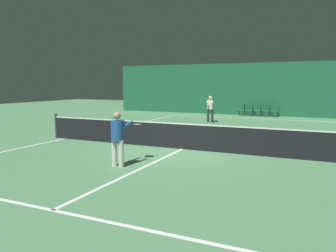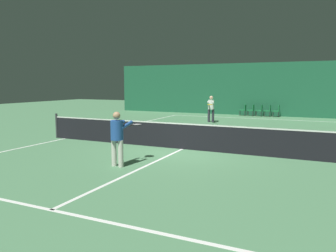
{
  "view_description": "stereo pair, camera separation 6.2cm",
  "coord_description": "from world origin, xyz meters",
  "px_view_note": "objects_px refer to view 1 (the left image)",
  "views": [
    {
      "loc": [
        4.41,
        -10.82,
        2.34
      ],
      "look_at": [
        -0.29,
        -0.61,
        0.9
      ],
      "focal_mm": 35.0,
      "sensor_mm": 36.0,
      "label": 1
    },
    {
      "loc": [
        4.47,
        -10.8,
        2.34
      ],
      "look_at": [
        -0.29,
        -0.61,
        0.9
      ],
      "focal_mm": 35.0,
      "sensor_mm": 36.0,
      "label": 2
    }
  ],
  "objects_px": {
    "tennis_net": "(182,135)",
    "courtside_chair_0": "(243,109)",
    "courtside_chair_2": "(259,110)",
    "courtside_chair_4": "(276,110)",
    "player_near": "(118,135)",
    "player_far": "(210,107)",
    "courtside_chair_1": "(251,109)",
    "courtside_chair_3": "(267,110)"
  },
  "relations": [
    {
      "from": "tennis_net",
      "to": "player_near",
      "type": "distance_m",
      "value": 3.18
    },
    {
      "from": "player_near",
      "to": "player_far",
      "type": "xyz_separation_m",
      "value": [
        -0.96,
        11.7,
        0.03
      ]
    },
    {
      "from": "player_far",
      "to": "courtside_chair_2",
      "type": "distance_m",
      "value": 5.5
    },
    {
      "from": "courtside_chair_1",
      "to": "player_near",
      "type": "bearing_deg",
      "value": -2.0
    },
    {
      "from": "player_near",
      "to": "courtside_chair_2",
      "type": "distance_m",
      "value": 16.79
    },
    {
      "from": "tennis_net",
      "to": "courtside_chair_3",
      "type": "xyz_separation_m",
      "value": [
        1.07,
        13.67,
        -0.03
      ]
    },
    {
      "from": "courtside_chair_4",
      "to": "player_near",
      "type": "bearing_deg",
      "value": -8.06
    },
    {
      "from": "player_near",
      "to": "courtside_chair_3",
      "type": "xyz_separation_m",
      "value": [
        1.78,
        16.74,
        -0.43
      ]
    },
    {
      "from": "tennis_net",
      "to": "courtside_chair_4",
      "type": "relative_size",
      "value": 14.29
    },
    {
      "from": "courtside_chair_3",
      "to": "courtside_chair_4",
      "type": "xyz_separation_m",
      "value": [
        0.6,
        0.0,
        0.0
      ]
    },
    {
      "from": "courtside_chair_1",
      "to": "courtside_chair_2",
      "type": "bearing_deg",
      "value": 90.0
    },
    {
      "from": "player_near",
      "to": "courtside_chair_3",
      "type": "height_order",
      "value": "player_near"
    },
    {
      "from": "player_far",
      "to": "courtside_chair_4",
      "type": "bearing_deg",
      "value": 133.36
    },
    {
      "from": "player_far",
      "to": "courtside_chair_0",
      "type": "relative_size",
      "value": 1.93
    },
    {
      "from": "tennis_net",
      "to": "courtside_chair_3",
      "type": "distance_m",
      "value": 13.71
    },
    {
      "from": "courtside_chair_0",
      "to": "courtside_chair_4",
      "type": "xyz_separation_m",
      "value": [
        2.38,
        0.0,
        0.0
      ]
    },
    {
      "from": "courtside_chair_1",
      "to": "courtside_chair_2",
      "type": "relative_size",
      "value": 1.0
    },
    {
      "from": "courtside_chair_1",
      "to": "courtside_chair_4",
      "type": "relative_size",
      "value": 1.0
    },
    {
      "from": "player_far",
      "to": "courtside_chair_2",
      "type": "relative_size",
      "value": 1.93
    },
    {
      "from": "tennis_net",
      "to": "courtside_chair_0",
      "type": "height_order",
      "value": "tennis_net"
    },
    {
      "from": "tennis_net",
      "to": "player_near",
      "type": "xyz_separation_m",
      "value": [
        -0.71,
        -3.07,
        0.41
      ]
    },
    {
      "from": "courtside_chair_2",
      "to": "courtside_chair_4",
      "type": "bearing_deg",
      "value": 90.0
    },
    {
      "from": "courtside_chair_0",
      "to": "courtside_chair_2",
      "type": "height_order",
      "value": "same"
    },
    {
      "from": "tennis_net",
      "to": "courtside_chair_2",
      "type": "bearing_deg",
      "value": 88.03
    },
    {
      "from": "tennis_net",
      "to": "courtside_chair_3",
      "type": "bearing_deg",
      "value": 85.54
    },
    {
      "from": "player_near",
      "to": "courtside_chair_0",
      "type": "bearing_deg",
      "value": 5.57
    },
    {
      "from": "player_near",
      "to": "courtside_chair_4",
      "type": "xyz_separation_m",
      "value": [
        2.37,
        16.74,
        -0.43
      ]
    },
    {
      "from": "courtside_chair_2",
      "to": "courtside_chair_3",
      "type": "height_order",
      "value": "same"
    },
    {
      "from": "tennis_net",
      "to": "courtside_chair_3",
      "type": "relative_size",
      "value": 14.29
    },
    {
      "from": "player_near",
      "to": "courtside_chair_4",
      "type": "distance_m",
      "value": 16.91
    },
    {
      "from": "tennis_net",
      "to": "courtside_chair_0",
      "type": "bearing_deg",
      "value": 93.01
    },
    {
      "from": "tennis_net",
      "to": "courtside_chair_0",
      "type": "distance_m",
      "value": 13.69
    },
    {
      "from": "tennis_net",
      "to": "player_far",
      "type": "distance_m",
      "value": 8.8
    },
    {
      "from": "player_far",
      "to": "courtside_chair_4",
      "type": "relative_size",
      "value": 1.93
    },
    {
      "from": "player_near",
      "to": "courtside_chair_0",
      "type": "distance_m",
      "value": 16.75
    },
    {
      "from": "player_far",
      "to": "courtside_chair_3",
      "type": "bearing_deg",
      "value": 138.33
    },
    {
      "from": "courtside_chair_3",
      "to": "courtside_chair_1",
      "type": "bearing_deg",
      "value": -90.0
    },
    {
      "from": "tennis_net",
      "to": "courtside_chair_2",
      "type": "height_order",
      "value": "tennis_net"
    },
    {
      "from": "courtside_chair_0",
      "to": "courtside_chair_2",
      "type": "relative_size",
      "value": 1.0
    },
    {
      "from": "courtside_chair_3",
      "to": "courtside_chair_2",
      "type": "bearing_deg",
      "value": -90.0
    },
    {
      "from": "player_near",
      "to": "courtside_chair_2",
      "type": "xyz_separation_m",
      "value": [
        1.18,
        16.74,
        -0.43
      ]
    },
    {
      "from": "courtside_chair_2",
      "to": "courtside_chair_3",
      "type": "xyz_separation_m",
      "value": [
        0.6,
        0.0,
        0.0
      ]
    }
  ]
}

